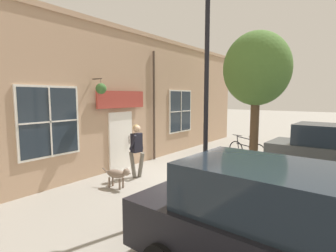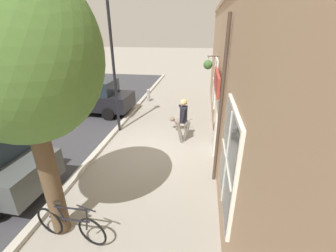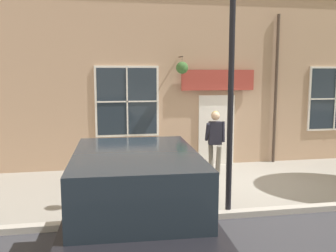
% 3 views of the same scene
% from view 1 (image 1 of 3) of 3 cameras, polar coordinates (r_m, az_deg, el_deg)
% --- Properties ---
extents(ground_plane, '(90.00, 90.00, 0.00)m').
position_cam_1_polar(ground_plane, '(8.95, 1.89, -10.83)').
color(ground_plane, gray).
extents(storefront_facade, '(0.95, 18.00, 5.16)m').
position_cam_1_polar(storefront_facade, '(10.06, -9.17, 5.90)').
color(storefront_facade, tan).
rests_on(storefront_facade, ground_plane).
extents(pedestrian_walking, '(0.56, 0.59, 1.76)m').
position_cam_1_polar(pedestrian_walking, '(8.62, -6.83, -4.24)').
color(pedestrian_walking, '#6B665B').
rests_on(pedestrian_walking, ground_plane).
extents(dog_on_leash, '(1.02, 0.37, 0.64)m').
position_cam_1_polar(dog_on_leash, '(7.85, -10.88, -10.24)').
color(dog_on_leash, '#7F6B5B').
rests_on(dog_on_leash, ground_plane).
extents(street_tree_by_curb, '(2.71, 2.44, 5.28)m').
position_cam_1_polar(street_tree_by_curb, '(11.42, 18.98, 11.25)').
color(street_tree_by_curb, brown).
rests_on(street_tree_by_curb, ground_plane).
extents(leaning_bicycle, '(1.73, 0.33, 1.00)m').
position_cam_1_polar(leaning_bicycle, '(11.88, 16.77, -4.89)').
color(leaning_bicycle, black).
rests_on(leaning_bicycle, ground_plane).
extents(parked_car_nearest_curb, '(4.37, 2.07, 1.75)m').
position_cam_1_polar(parked_car_nearest_curb, '(4.03, 22.74, -20.21)').
color(parked_car_nearest_curb, black).
rests_on(parked_car_nearest_curb, ground_plane).
extents(street_lamp, '(0.32, 0.32, 5.40)m').
position_cam_1_polar(street_lamp, '(6.32, 8.45, 13.80)').
color(street_lamp, black).
rests_on(street_lamp, ground_plane).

